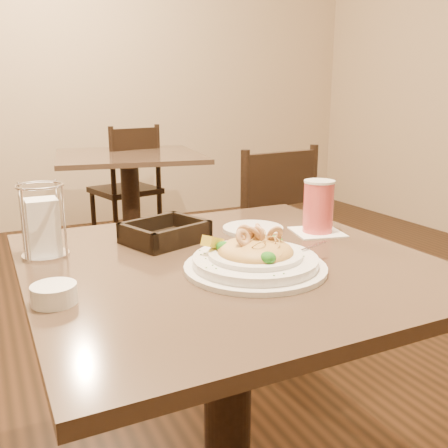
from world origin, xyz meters
name	(u,v)px	position (x,y,z in m)	size (l,w,h in m)	color
main_table	(228,352)	(0.00, 0.00, 0.52)	(0.90, 0.90, 0.76)	black
background_table	(130,191)	(0.38, 2.19, 0.52)	(1.03, 1.03, 0.76)	black
dining_chair_near	(260,242)	(0.59, 0.85, 0.50)	(0.47, 0.47, 0.93)	black
dining_chair_far	(128,185)	(0.46, 2.54, 0.50)	(0.50, 0.50, 0.93)	black
pasta_bowl	(255,258)	(0.02, -0.09, 0.79)	(0.35, 0.31, 0.10)	white
drink_glass	(318,207)	(0.33, 0.10, 0.84)	(0.16, 0.16, 0.15)	white
bread_basket	(165,234)	(-0.08, 0.20, 0.78)	(0.23, 0.21, 0.05)	black
napkin_caddy	(43,225)	(-0.38, 0.21, 0.84)	(0.11, 0.11, 0.17)	silver
side_plate	(253,229)	(0.18, 0.19, 0.77)	(0.17, 0.17, 0.01)	white
butter_ramekin	(54,294)	(-0.40, -0.09, 0.78)	(0.08, 0.08, 0.04)	white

